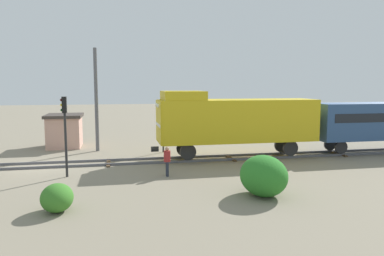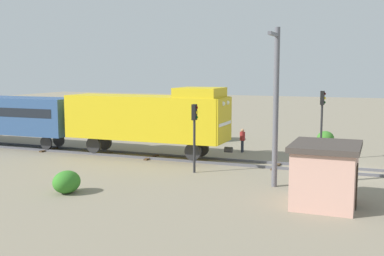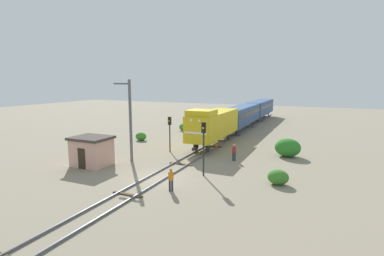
# 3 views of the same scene
# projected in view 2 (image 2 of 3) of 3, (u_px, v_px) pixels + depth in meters

# --- Properties ---
(ground_plane) EXTENTS (151.31, 151.31, 0.00)m
(ground_plane) POSITION_uv_depth(u_px,v_px,m) (348.00, 172.00, 27.91)
(ground_plane) COLOR gray
(railway_track) EXTENTS (2.40, 100.87, 0.16)m
(railway_track) POSITION_uv_depth(u_px,v_px,m) (348.00, 171.00, 27.90)
(railway_track) COLOR #595960
(railway_track) RESTS_ON ground
(locomotive) EXTENTS (2.90, 11.60, 4.60)m
(locomotive) POSITION_uv_depth(u_px,v_px,m) (149.00, 116.00, 32.27)
(locomotive) COLOR gold
(locomotive) RESTS_ON railway_track
(traffic_signal_near) EXTENTS (0.32, 0.34, 4.54)m
(traffic_signal_near) POSITION_uv_depth(u_px,v_px,m) (322.00, 113.00, 31.19)
(traffic_signal_near) COLOR #262628
(traffic_signal_near) RESTS_ON ground
(traffic_signal_mid) EXTENTS (0.32, 0.34, 3.95)m
(traffic_signal_mid) POSITION_uv_depth(u_px,v_px,m) (195.00, 125.00, 27.45)
(traffic_signal_mid) COLOR #262628
(traffic_signal_mid) RESTS_ON ground
(worker_by_signal) EXTENTS (0.38, 0.38, 1.70)m
(worker_by_signal) POSITION_uv_depth(u_px,v_px,m) (242.00, 138.00, 34.42)
(worker_by_signal) COLOR #262B38
(worker_by_signal) RESTS_ON ground
(catenary_mast) EXTENTS (1.94, 0.28, 7.99)m
(catenary_mast) POSITION_uv_depth(u_px,v_px,m) (276.00, 104.00, 23.92)
(catenary_mast) COLOR #595960
(catenary_mast) RESTS_ON ground
(relay_hut) EXTENTS (3.50, 2.90, 2.74)m
(relay_hut) POSITION_uv_depth(u_px,v_px,m) (325.00, 174.00, 21.02)
(relay_hut) COLOR #D19E8C
(relay_hut) RESTS_ON ground
(bush_near) EXTENTS (1.50, 1.23, 1.09)m
(bush_near) POSITION_uv_depth(u_px,v_px,m) (67.00, 182.00, 23.14)
(bush_near) COLOR #337A26
(bush_near) RESTS_ON ground
(bush_mid) EXTENTS (1.61, 1.32, 1.17)m
(bush_mid) POSITION_uv_depth(u_px,v_px,m) (325.00, 139.00, 37.19)
(bush_mid) COLOR #377726
(bush_mid) RESTS_ON ground
(bush_far) EXTENTS (2.64, 2.16, 1.92)m
(bush_far) POSITION_uv_depth(u_px,v_px,m) (212.00, 129.00, 40.13)
(bush_far) COLOR #2B7726
(bush_far) RESTS_ON ground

